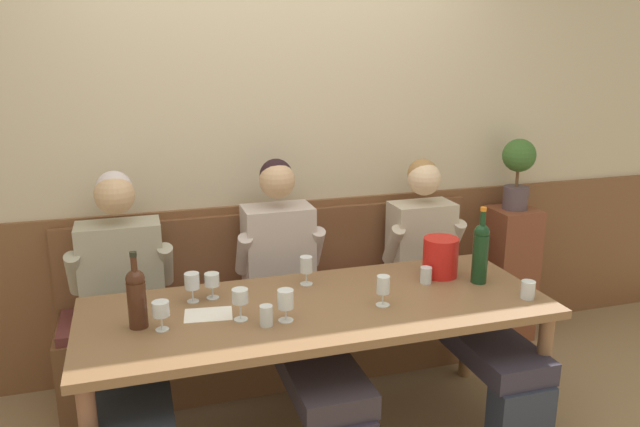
{
  "coord_description": "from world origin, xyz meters",
  "views": [
    {
      "loc": [
        -0.77,
        -2.39,
        1.89
      ],
      "look_at": [
        0.11,
        0.45,
        1.07
      ],
      "focal_mm": 34.77,
      "sensor_mm": 36.0,
      "label": 1
    }
  ],
  "objects": [
    {
      "name": "wine_bottle_green_tall",
      "position": [
        -0.8,
        0.14,
        0.86
      ],
      "size": [
        0.08,
        0.08,
        0.34
      ],
      "color": "#432315",
      "rests_on": "dining_table"
    },
    {
      "name": "potted_plant",
      "position": [
        1.52,
        0.86,
        1.14
      ],
      "size": [
        0.21,
        0.21,
        0.45
      ],
      "color": "#524349",
      "rests_on": "corner_pedestal"
    },
    {
      "name": "water_tumbler_left",
      "position": [
        -0.28,
        -0.01,
        0.77
      ],
      "size": [
        0.06,
        0.06,
        0.09
      ],
      "primitive_type": "cylinder",
      "color": "silver",
      "rests_on": "dining_table"
    },
    {
      "name": "wine_glass_center_front",
      "position": [
        -0.46,
        0.35,
        0.81
      ],
      "size": [
        0.07,
        0.07,
        0.12
      ],
      "color": "silver",
      "rests_on": "dining_table"
    },
    {
      "name": "dining_table",
      "position": [
        0.0,
        0.14,
        0.65
      ],
      "size": [
        2.15,
        0.82,
        0.72
      ],
      "color": "brown",
      "rests_on": "ground"
    },
    {
      "name": "water_tumbler_right",
      "position": [
        0.59,
        0.23,
        0.76
      ],
      "size": [
        0.06,
        0.06,
        0.08
      ],
      "primitive_type": "cylinder",
      "color": "silver",
      "rests_on": "dining_table"
    },
    {
      "name": "person_right_seat",
      "position": [
        -0.87,
        0.46,
        0.61
      ],
      "size": [
        0.52,
        1.26,
        1.27
      ],
      "color": "#2B2637",
      "rests_on": "ground"
    },
    {
      "name": "corner_pedestal",
      "position": [
        1.52,
        0.86,
        0.44
      ],
      "size": [
        0.28,
        0.28,
        0.87
      ],
      "primitive_type": "cube",
      "color": "brown",
      "rests_on": "ground"
    },
    {
      "name": "wine_bottle_clear_water",
      "position": [
        0.85,
        0.16,
        0.89
      ],
      "size": [
        0.08,
        0.08,
        0.39
      ],
      "color": "#15361A",
      "rests_on": "dining_table"
    },
    {
      "name": "tasting_sheet_left_guest",
      "position": [
        -0.5,
        0.17,
        0.72
      ],
      "size": [
        0.23,
        0.18,
        0.0
      ],
      "primitive_type": "cube",
      "rotation": [
        0.0,
        0.0,
        -0.13
      ],
      "color": "white",
      "rests_on": "dining_table"
    },
    {
      "name": "wood_wainscot_panel",
      "position": [
        0.0,
        1.04,
        0.49
      ],
      "size": [
        6.8,
        0.03,
        0.98
      ],
      "primitive_type": "cube",
      "color": "brown",
      "rests_on": "ground"
    },
    {
      "name": "wine_glass_by_bottle",
      "position": [
        -0.7,
        0.08,
        0.81
      ],
      "size": [
        0.07,
        0.07,
        0.13
      ],
      "color": "silver",
      "rests_on": "dining_table"
    },
    {
      "name": "ice_bucket",
      "position": [
        0.71,
        0.3,
        0.82
      ],
      "size": [
        0.18,
        0.18,
        0.2
      ],
      "primitive_type": "cylinder",
      "color": "red",
      "rests_on": "dining_table"
    },
    {
      "name": "room_wall_back",
      "position": [
        0.0,
        1.09,
        1.4
      ],
      "size": [
        6.8,
        0.08,
        2.8
      ],
      "primitive_type": "cube",
      "color": "beige",
      "rests_on": "ground"
    },
    {
      "name": "person_center_left_seat",
      "position": [
        -0.03,
        0.48,
        0.63
      ],
      "size": [
        0.48,
        1.27,
        1.28
      ],
      "color": "#2D2638",
      "rests_on": "ground"
    },
    {
      "name": "wine_glass_center_rear",
      "position": [
        -0.37,
        0.08,
        0.83
      ],
      "size": [
        0.07,
        0.07,
        0.14
      ],
      "color": "silver",
      "rests_on": "dining_table"
    },
    {
      "name": "wine_glass_right_end",
      "position": [
        0.28,
        0.04,
        0.81
      ],
      "size": [
        0.06,
        0.06,
        0.14
      ],
      "color": "silver",
      "rests_on": "dining_table"
    },
    {
      "name": "wall_bench",
      "position": [
        0.0,
        0.83,
        0.28
      ],
      "size": [
        2.45,
        0.42,
        0.94
      ],
      "color": "brown",
      "rests_on": "ground"
    },
    {
      "name": "wine_glass_mid_left",
      "position": [
        -0.19,
        0.01,
        0.82
      ],
      "size": [
        0.07,
        0.07,
        0.14
      ],
      "color": "silver",
      "rests_on": "dining_table"
    },
    {
      "name": "wine_glass_near_bucket",
      "position": [
        0.02,
        0.39,
        0.82
      ],
      "size": [
        0.06,
        0.06,
        0.15
      ],
      "color": "silver",
      "rests_on": "dining_table"
    },
    {
      "name": "wine_glass_mid_right",
      "position": [
        -0.55,
        0.34,
        0.82
      ],
      "size": [
        0.07,
        0.07,
        0.14
      ],
      "color": "silver",
      "rests_on": "dining_table"
    },
    {
      "name": "water_tumbler_center",
      "position": [
        0.97,
        -0.09,
        0.77
      ],
      "size": [
        0.07,
        0.07,
        0.09
      ],
      "primitive_type": "cylinder",
      "color": "silver",
      "rests_on": "dining_table"
    },
    {
      "name": "person_left_seat",
      "position": [
        0.85,
        0.46,
        0.6
      ],
      "size": [
        0.48,
        1.26,
        1.24
      ],
      "color": "#293141",
      "rests_on": "ground"
    }
  ]
}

